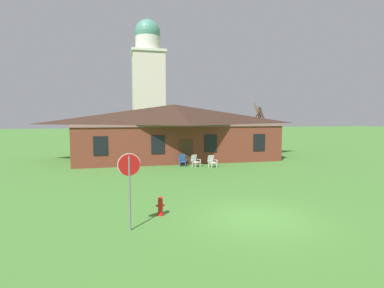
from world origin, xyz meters
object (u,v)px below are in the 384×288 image
(lawn_chair_near_door, at_px, (195,161))
(lawn_chair_left_end, at_px, (212,161))
(stop_sign, at_px, (129,176))
(lawn_chair_by_porch, at_px, (182,160))
(fire_hydrant, at_px, (160,206))

(lawn_chair_near_door, relative_size, lawn_chair_left_end, 1.00)
(stop_sign, height_order, lawn_chair_by_porch, stop_sign)
(stop_sign, height_order, lawn_chair_near_door, stop_sign)
(stop_sign, relative_size, lawn_chair_left_end, 2.89)
(lawn_chair_by_porch, height_order, lawn_chair_left_end, same)
(stop_sign, xyz_separation_m, lawn_chair_near_door, (5.60, 12.74, -1.47))
(lawn_chair_left_end, bearing_deg, stop_sign, -119.31)
(fire_hydrant, bearing_deg, stop_sign, -132.42)
(lawn_chair_near_door, bearing_deg, stop_sign, -113.72)
(lawn_chair_by_porch, height_order, fire_hydrant, lawn_chair_by_porch)
(stop_sign, height_order, fire_hydrant, stop_sign)
(lawn_chair_by_porch, xyz_separation_m, fire_hydrant, (-3.38, -11.96, -0.12))
(lawn_chair_by_porch, relative_size, fire_hydrant, 1.21)
(lawn_chair_left_end, height_order, fire_hydrant, lawn_chair_left_end)
(stop_sign, bearing_deg, lawn_chair_left_end, 60.69)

